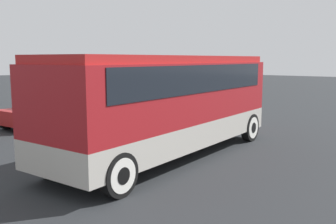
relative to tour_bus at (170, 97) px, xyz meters
The scene contains 3 objects.
ground_plane 1.91m from the tour_bus, behind, with size 120.00×120.00×0.00m, color #26282B.
tour_bus is the anchor object (origin of this frame).
parked_car_near 7.98m from the tour_bus, 80.02° to the left, with size 4.76×1.92×1.49m.
Camera 1 is at (-9.44, -6.81, 3.09)m, focal length 40.00 mm.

